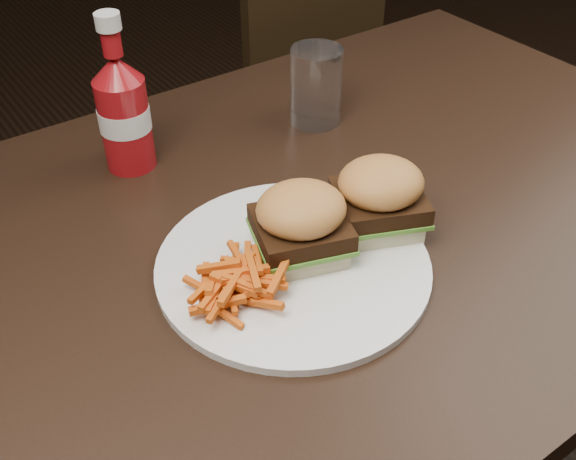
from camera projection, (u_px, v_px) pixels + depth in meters
dining_table at (331, 214)px, 0.88m from camera, size 1.20×0.80×0.04m
chair_far at (271, 122)px, 1.67m from camera, size 0.39×0.39×0.04m
plate at (293, 265)px, 0.77m from camera, size 0.31×0.31×0.01m
sandwich_half_a at (301, 246)px, 0.77m from camera, size 0.11×0.11×0.02m
sandwich_half_b at (377, 219)px, 0.81m from camera, size 0.12×0.11×0.02m
fries_pile at (241, 278)px, 0.71m from camera, size 0.12×0.12×0.04m
ketchup_bottle at (126, 127)px, 0.90m from camera, size 0.07×0.07×0.14m
tumbler at (316, 88)px, 1.00m from camera, size 0.10×0.10×0.12m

